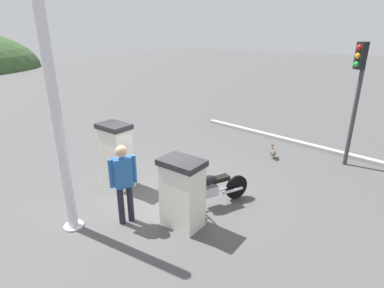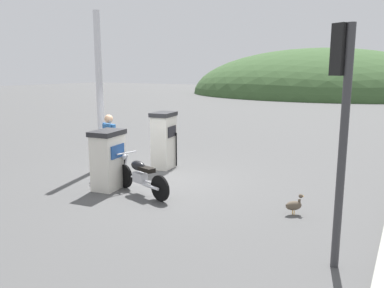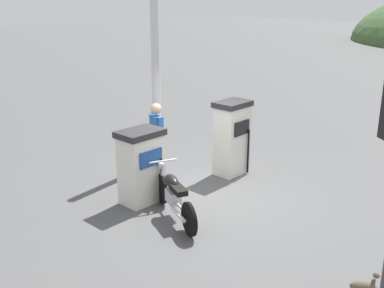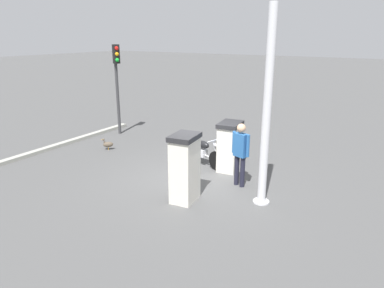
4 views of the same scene
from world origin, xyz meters
name	(u,v)px [view 1 (image 1 of 4)]	position (x,y,z in m)	size (l,w,h in m)	color
ground_plane	(165,194)	(0.00, 0.00, 0.00)	(120.00, 120.00, 0.00)	#4C4C4C
fuel_pump_near	(182,193)	(-0.55, -1.22, 0.75)	(0.72, 0.95, 1.48)	silver
fuel_pump_far	(117,155)	(-0.55, 1.23, 0.86)	(0.68, 0.88, 1.70)	silver
motorcycle_near_pump	(211,189)	(0.39, -1.16, 0.46)	(1.96, 0.81, 0.94)	black
attendant_person	(124,179)	(-1.32, -0.31, 1.01)	(0.57, 0.29, 1.74)	#1E1E2D
wandering_duck	(273,152)	(3.98, -0.66, 0.21)	(0.37, 0.37, 0.43)	brown
roadside_traffic_light	(358,84)	(5.07, -2.46, 2.46)	(0.39, 0.31, 3.59)	#38383A
canopy_support_pole	(57,124)	(-2.21, 0.33, 2.24)	(0.40, 0.40, 4.63)	silver
road_edge_kerb	(282,139)	(5.78, 0.00, 0.06)	(0.34, 7.02, 0.12)	#9E9E93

